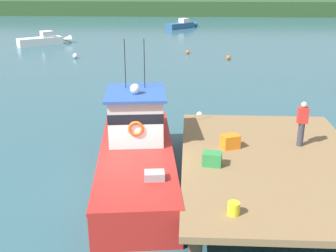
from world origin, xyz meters
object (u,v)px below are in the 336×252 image
object	(u,v)px
crate_stack_mid_dock	(230,141)
moored_boat_outer_mooring	(44,40)
bait_bucket	(234,208)
moored_boat_far_left	(182,25)
crate_single_far	(212,159)
mooring_buoy_spare_mooring	(200,115)
mooring_buoy_outer	(75,56)
mooring_buoy_channel_marker	(229,57)
mooring_buoy_inshore	(188,52)
deckhand_by_the_boat	(302,123)
main_fishing_boat	(137,149)

from	to	relation	value
crate_stack_mid_dock	moored_boat_outer_mooring	distance (m)	32.81
bait_bucket	moored_boat_far_left	world-z (taller)	bait_bucket
bait_bucket	moored_boat_outer_mooring	xyz separation A→B (m)	(-15.90, 32.87, -0.90)
crate_single_far	moored_boat_outer_mooring	xyz separation A→B (m)	(-15.49, 29.97, -0.94)
mooring_buoy_spare_mooring	mooring_buoy_outer	size ratio (longest dim) A/B	0.75
mooring_buoy_spare_mooring	mooring_buoy_channel_marker	size ratio (longest dim) A/B	0.90
crate_single_far	bait_bucket	size ratio (longest dim) A/B	1.76
mooring_buoy_inshore	mooring_buoy_outer	distance (m)	10.00
bait_bucket	mooring_buoy_channel_marker	bearing A→B (deg)	85.29
deckhand_by_the_boat	mooring_buoy_spare_mooring	xyz separation A→B (m)	(-3.41, 6.32, -1.90)
moored_boat_far_left	deckhand_by_the_boat	bearing A→B (deg)	-83.27
deckhand_by_the_boat	mooring_buoy_inshore	bearing A→B (deg)	99.66
moored_boat_far_left	mooring_buoy_channel_marker	distance (m)	21.03
mooring_buoy_inshore	mooring_buoy_outer	size ratio (longest dim) A/B	0.75
moored_boat_outer_mooring	mooring_buoy_inshore	bearing A→B (deg)	-15.63
moored_boat_far_left	mooring_buoy_spare_mooring	distance (m)	35.85
main_fishing_boat	mooring_buoy_channel_marker	bearing A→B (deg)	76.56
deckhand_by_the_boat	moored_boat_outer_mooring	size ratio (longest dim) A/B	0.33
crate_stack_mid_dock	moored_boat_far_left	distance (m)	42.55
crate_single_far	mooring_buoy_inshore	world-z (taller)	crate_single_far
mooring_buoy_spare_mooring	mooring_buoy_outer	distance (m)	18.34
crate_single_far	mooring_buoy_channel_marker	xyz separation A→B (m)	(2.57, 23.34, -1.23)
crate_stack_mid_dock	mooring_buoy_inshore	bearing A→B (deg)	93.75
crate_single_far	mooring_buoy_outer	size ratio (longest dim) A/B	1.39
main_fishing_boat	bait_bucket	world-z (taller)	main_fishing_boat
crate_stack_mid_dock	moored_boat_outer_mooring	size ratio (longest dim) A/B	0.12
mooring_buoy_spare_mooring	crate_single_far	bearing A→B (deg)	-88.59
deckhand_by_the_boat	moored_boat_far_left	world-z (taller)	deckhand_by_the_boat
main_fishing_boat	moored_boat_outer_mooring	xyz separation A→B (m)	(-12.87, 28.39, -0.54)
deckhand_by_the_boat	mooring_buoy_outer	distance (m)	25.56
bait_bucket	mooring_buoy_channel_marker	xyz separation A→B (m)	(2.16, 26.24, -1.19)
mooring_buoy_channel_marker	mooring_buoy_outer	size ratio (longest dim) A/B	0.84
moored_boat_outer_mooring	mooring_buoy_spare_mooring	xyz separation A→B (m)	(15.29, -21.86, -0.31)
mooring_buoy_outer	deckhand_by_the_boat	bearing A→B (deg)	-57.37
moored_boat_far_left	mooring_buoy_outer	bearing A→B (deg)	-113.00
crate_stack_mid_dock	mooring_buoy_channel_marker	xyz separation A→B (m)	(1.87, 21.89, -1.26)
main_fishing_boat	bait_bucket	size ratio (longest dim) A/B	29.25
crate_single_far	crate_stack_mid_dock	bearing A→B (deg)	64.01
mooring_buoy_channel_marker	moored_boat_far_left	bearing A→B (deg)	101.90
deckhand_by_the_boat	moored_boat_outer_mooring	world-z (taller)	deckhand_by_the_boat
moored_boat_outer_mooring	mooring_buoy_spare_mooring	bearing A→B (deg)	-55.03
crate_stack_mid_dock	mooring_buoy_outer	world-z (taller)	crate_stack_mid_dock
moored_boat_outer_mooring	moored_boat_far_left	distance (m)	19.57
moored_boat_outer_mooring	mooring_buoy_outer	distance (m)	8.35
mooring_buoy_inshore	mooring_buoy_spare_mooring	bearing A→B (deg)	-87.77
main_fishing_boat	crate_single_far	size ratio (longest dim) A/B	16.57
mooring_buoy_inshore	crate_single_far	bearing A→B (deg)	-88.02
mooring_buoy_spare_mooring	crate_stack_mid_dock	bearing A→B (deg)	-82.24
crate_stack_mid_dock	mooring_buoy_spare_mooring	distance (m)	6.83
crate_single_far	crate_stack_mid_dock	world-z (taller)	crate_stack_mid_dock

